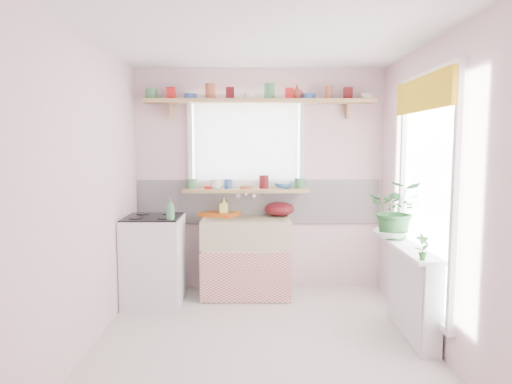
{
  "coord_description": "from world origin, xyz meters",
  "views": [
    {
      "loc": [
        -0.08,
        -3.58,
        1.65
      ],
      "look_at": [
        -0.05,
        0.55,
        1.22
      ],
      "focal_mm": 32.0,
      "sensor_mm": 36.0,
      "label": 1
    }
  ],
  "objects": [
    {
      "name": "fruit_bowl",
      "position": [
        1.21,
        0.6,
        0.82
      ],
      "size": [
        0.43,
        0.43,
        0.08
      ],
      "primitive_type": "imported",
      "rotation": [
        0.0,
        0.0,
        -0.41
      ],
      "color": "silver",
      "rests_on": "radiator_ledge"
    },
    {
      "name": "herb_pot",
      "position": [
        1.21,
        -0.2,
        0.88
      ],
      "size": [
        0.12,
        0.09,
        0.2
      ],
      "primitive_type": "imported",
      "rotation": [
        0.0,
        0.0,
        0.23
      ],
      "color": "#306E2C",
      "rests_on": "radiator_ledge"
    },
    {
      "name": "sill_bowl",
      "position": [
        0.27,
        1.47,
        1.19
      ],
      "size": [
        0.25,
        0.25,
        0.06
      ],
      "primitive_type": "imported",
      "rotation": [
        0.0,
        0.0,
        -0.35
      ],
      "color": "#2D6194",
      "rests_on": "windowsill"
    },
    {
      "name": "pine_shelf",
      "position": [
        0.0,
        1.47,
        2.12
      ],
      "size": [
        2.52,
        0.24,
        0.04
      ],
      "primitive_type": "cube",
      "color": "tan",
      "rests_on": "room"
    },
    {
      "name": "sill_cup",
      "position": [
        -0.48,
        1.42,
        1.21
      ],
      "size": [
        0.18,
        0.18,
        0.1
      ],
      "primitive_type": "imported",
      "rotation": [
        0.0,
        0.0,
        0.42
      ],
      "color": "#F0E4D0",
      "rests_on": "windowsill"
    },
    {
      "name": "jade_plant",
      "position": [
        1.26,
        0.59,
        1.05
      ],
      "size": [
        0.6,
        0.56,
        0.55
      ],
      "primitive_type": "imported",
      "rotation": [
        0.0,
        0.0,
        -0.33
      ],
      "color": "#265F2A",
      "rests_on": "radiator_ledge"
    },
    {
      "name": "cooker",
      "position": [
        -1.1,
        1.05,
        0.46
      ],
      "size": [
        0.58,
        0.58,
        0.93
      ],
      "color": "white",
      "rests_on": "ground"
    },
    {
      "name": "radiator_ledge",
      "position": [
        1.3,
        0.2,
        0.4
      ],
      "size": [
        0.22,
        0.95,
        0.78
      ],
      "color": "white",
      "rests_on": "ground"
    },
    {
      "name": "sill_crockery",
      "position": [
        -0.17,
        1.48,
        1.22
      ],
      "size": [
        1.35,
        0.11,
        0.12
      ],
      "color": "#3F7F4C",
      "rests_on": "windowsill"
    },
    {
      "name": "room",
      "position": [
        0.66,
        0.86,
        1.37
      ],
      "size": [
        3.2,
        3.2,
        3.2
      ],
      "color": "beige",
      "rests_on": "ground"
    },
    {
      "name": "shelf_crockery",
      "position": [
        -0.04,
        1.47,
        2.19
      ],
      "size": [
        2.47,
        0.11,
        0.12
      ],
      "color": "#3F7F4C",
      "rests_on": "pine_shelf"
    },
    {
      "name": "cooker_bottle",
      "position": [
        -0.88,
        0.83,
        1.02
      ],
      "size": [
        0.1,
        0.1,
        0.21
      ],
      "primitive_type": "imported",
      "rotation": [
        0.0,
        0.0,
        0.26
      ],
      "color": "#478E56",
      "rests_on": "cooker"
    },
    {
      "name": "sink_unit",
      "position": [
        -0.15,
        1.29,
        0.43
      ],
      "size": [
        0.95,
        0.65,
        1.11
      ],
      "color": "white",
      "rests_on": "ground"
    },
    {
      "name": "shelf_vase",
      "position": [
        0.41,
        1.53,
        2.22
      ],
      "size": [
        0.16,
        0.16,
        0.16
      ],
      "primitive_type": "imported",
      "rotation": [
        0.0,
        0.0,
        0.06
      ],
      "color": "#9E3B30",
      "rests_on": "pine_shelf"
    },
    {
      "name": "dish_tray",
      "position": [
        -0.45,
        1.5,
        0.87
      ],
      "size": [
        0.48,
        0.42,
        0.04
      ],
      "primitive_type": "cube",
      "rotation": [
        0.0,
        0.0,
        -0.38
      ],
      "color": "#CD5C12",
      "rests_on": "sink_unit"
    },
    {
      "name": "windowsill",
      "position": [
        -0.15,
        1.48,
        1.14
      ],
      "size": [
        1.4,
        0.22,
        0.04
      ],
      "primitive_type": "cube",
      "color": "tan",
      "rests_on": "room"
    },
    {
      "name": "fruit",
      "position": [
        1.22,
        0.61,
        0.88
      ],
      "size": [
        0.2,
        0.14,
        0.1
      ],
      "color": "#E15E13",
      "rests_on": "fruit_bowl"
    },
    {
      "name": "colander",
      "position": [
        0.22,
        1.5,
        0.93
      ],
      "size": [
        0.4,
        0.4,
        0.15
      ],
      "primitive_type": "ellipsoid",
      "rotation": [
        0.0,
        0.0,
        -0.22
      ],
      "color": "#590F16",
      "rests_on": "sink_unit"
    },
    {
      "name": "soap_bottle_sink",
      "position": [
        -0.4,
        1.5,
        0.95
      ],
      "size": [
        0.1,
        0.1,
        0.21
      ],
      "primitive_type": "imported",
      "rotation": [
        0.0,
        0.0,
        0.02
      ],
      "color": "#F8FE71",
      "rests_on": "sink_unit"
    }
  ]
}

